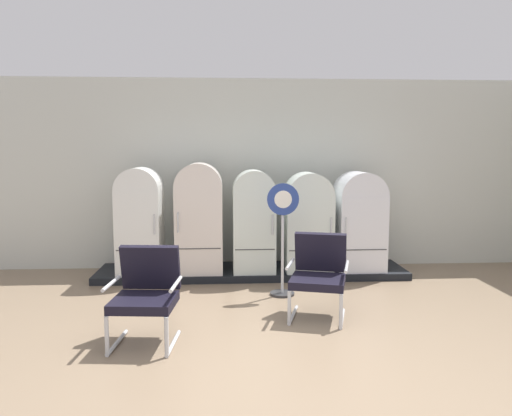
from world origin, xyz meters
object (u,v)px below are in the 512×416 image
(armchair_left, at_px, (146,291))
(sign_stand, at_px, (283,244))
(refrigerator_0, at_px, (140,217))
(refrigerator_2, at_px, (254,217))
(refrigerator_3, at_px, (308,219))
(refrigerator_1, at_px, (199,214))
(armchair_right, at_px, (319,272))
(refrigerator_4, at_px, (359,218))

(armchair_left, xyz_separation_m, sign_stand, (1.51, 1.47, 0.16))
(refrigerator_0, bearing_deg, sign_stand, -25.70)
(refrigerator_2, distance_m, armchair_left, 2.73)
(refrigerator_3, bearing_deg, refrigerator_1, 178.45)
(refrigerator_3, distance_m, armchair_right, 1.79)
(refrigerator_0, relative_size, refrigerator_2, 1.03)
(refrigerator_1, height_order, armchair_right, refrigerator_1)
(refrigerator_1, xyz_separation_m, refrigerator_3, (1.60, -0.04, -0.08))
(refrigerator_0, distance_m, armchair_left, 2.50)
(refrigerator_2, relative_size, refrigerator_3, 1.03)
(refrigerator_1, distance_m, armchair_right, 2.33)
(refrigerator_2, distance_m, sign_stand, 1.03)
(refrigerator_1, bearing_deg, refrigerator_4, 0.08)
(refrigerator_2, relative_size, armchair_left, 1.59)
(refrigerator_0, xyz_separation_m, refrigerator_3, (2.45, -0.03, -0.05))
(armchair_right, bearing_deg, refrigerator_0, 142.18)
(refrigerator_4, bearing_deg, refrigerator_2, -179.68)
(refrigerator_3, height_order, armchair_right, refrigerator_3)
(refrigerator_3, bearing_deg, refrigerator_2, 177.32)
(refrigerator_3, bearing_deg, armchair_right, -95.31)
(refrigerator_0, height_order, sign_stand, refrigerator_0)
(refrigerator_1, relative_size, sign_stand, 1.09)
(sign_stand, bearing_deg, refrigerator_0, 154.30)
(refrigerator_2, bearing_deg, sign_stand, -71.38)
(armchair_right, xyz_separation_m, sign_stand, (-0.32, 0.83, 0.16))
(refrigerator_0, distance_m, sign_stand, 2.20)
(refrigerator_0, xyz_separation_m, armchair_left, (0.46, -2.42, -0.40))
(armchair_left, distance_m, armchair_right, 1.94)
(refrigerator_2, bearing_deg, refrigerator_1, 179.60)
(refrigerator_3, height_order, armchair_left, refrigerator_3)
(refrigerator_1, height_order, refrigerator_3, refrigerator_1)
(refrigerator_0, bearing_deg, refrigerator_2, 0.17)
(refrigerator_3, xyz_separation_m, armchair_right, (-0.16, -1.74, -0.35))
(refrigerator_0, relative_size, refrigerator_4, 1.05)
(refrigerator_3, distance_m, refrigerator_4, 0.78)
(refrigerator_0, relative_size, refrigerator_3, 1.05)
(armchair_left, height_order, sign_stand, sign_stand)
(refrigerator_4, xyz_separation_m, sign_stand, (-1.26, -0.96, -0.19))
(refrigerator_1, relative_size, refrigerator_2, 1.07)
(refrigerator_3, height_order, refrigerator_4, refrigerator_4)
(refrigerator_4, xyz_separation_m, armchair_right, (-0.94, -1.79, -0.36))
(refrigerator_2, relative_size, armchair_right, 1.59)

